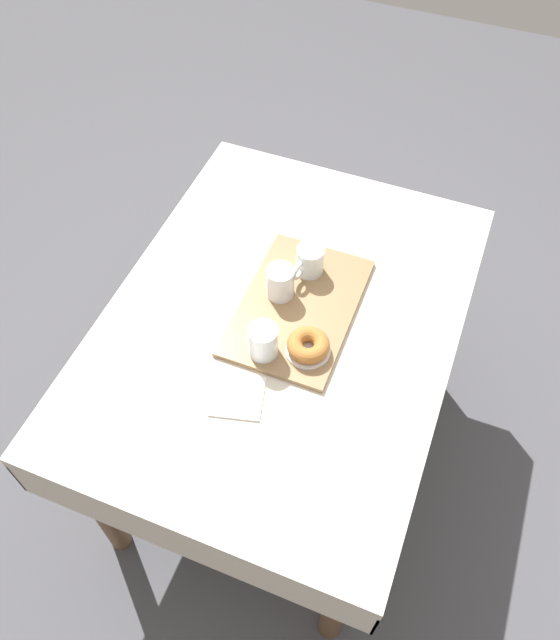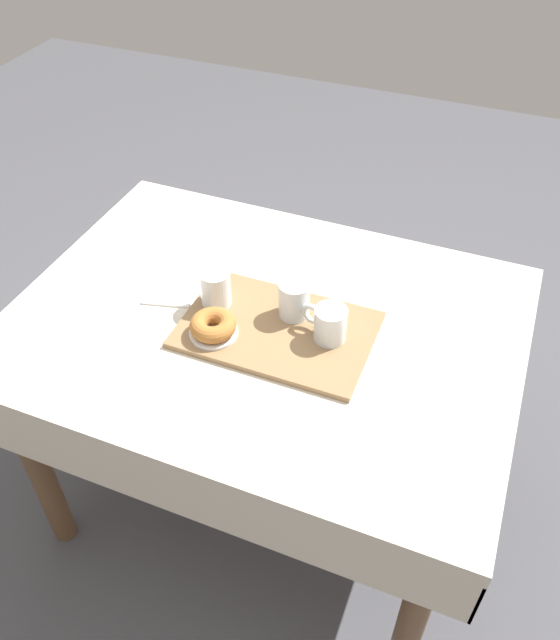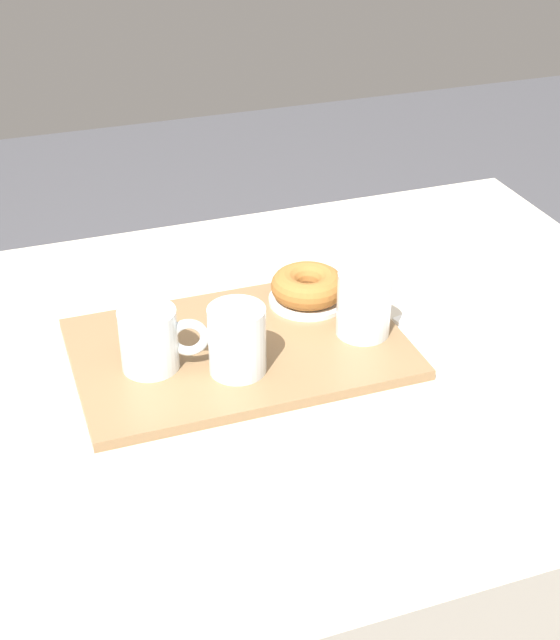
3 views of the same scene
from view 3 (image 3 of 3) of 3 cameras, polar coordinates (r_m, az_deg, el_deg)
The scene contains 8 objects.
dining_table at distance 1.25m, azimuth -0.14°, elevation -6.13°, with size 1.18×0.87×0.72m.
serving_tray at distance 1.20m, azimuth -2.60°, elevation -1.80°, with size 0.43×0.28×0.01m, color olive.
tea_mug_left at distance 1.14m, azimuth -8.16°, elevation -1.31°, with size 0.11×0.07×0.08m.
water_glass_near at distance 1.12m, azimuth -2.72°, elevation -1.40°, with size 0.07×0.07×0.09m.
water_glass_far at distance 1.20m, azimuth 5.24°, elevation 0.91°, with size 0.07×0.07×0.09m.
donut_plate_left at distance 1.28m, azimuth 1.75°, elevation 1.29°, with size 0.11×0.11×0.01m, color white.
sugar_donut_left at distance 1.27m, azimuth 1.77°, elevation 2.18°, with size 0.10×0.10×0.04m, color #A3662D.
paper_napkin at distance 1.27m, azimuth 10.83°, elevation -0.40°, with size 0.12×0.12×0.01m, color white.
Camera 3 is at (0.33, 0.93, 1.39)m, focal length 50.70 mm.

